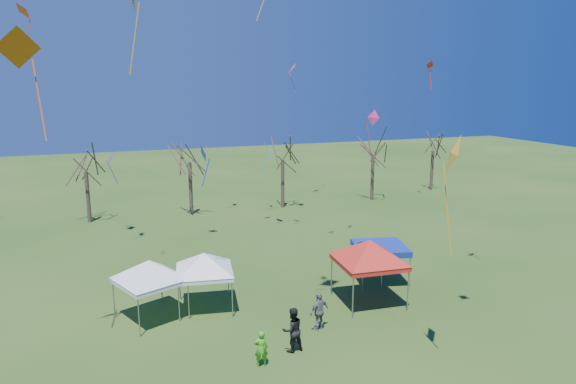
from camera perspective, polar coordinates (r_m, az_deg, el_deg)
name	(u,v)px	position (r m, az deg, el deg)	size (l,w,h in m)	color
ground	(332,335)	(24.57, 4.90, -15.57)	(140.00, 140.00, 0.00)	#264717
tree_1	(84,153)	(44.72, -21.70, 4.06)	(3.42, 3.42, 7.54)	#3D2D21
tree_2	(189,143)	(44.90, -10.97, 5.37)	(3.71, 3.71, 8.18)	#3D2D21
tree_3	(283,142)	(46.64, -0.61, 5.57)	(3.59, 3.59, 7.91)	#3D2D21
tree_4	(374,139)	(50.44, 9.51, 5.88)	(3.58, 3.58, 7.89)	#3D2D21
tree_5	(434,137)	(56.70, 15.90, 5.92)	(3.39, 3.39, 7.46)	#3D2D21
tent_white_west	(149,264)	(25.81, -15.20, -7.76)	(3.67, 3.67, 3.49)	gray
tent_white_mid	(204,257)	(26.40, -9.34, -7.11)	(3.86, 3.86, 3.44)	gray
tent_red	(370,244)	(26.85, 9.06, -5.78)	(4.51, 4.51, 3.99)	gray
tent_blue	(380,248)	(30.10, 10.20, -6.15)	(3.44, 3.44, 2.24)	gray
person_grey	(319,311)	(24.64, 3.49, -13.07)	(1.08, 0.45, 1.85)	slate
person_dark	(292,330)	(22.80, 0.50, -15.05)	(0.96, 0.75, 1.98)	black
person_green	(261,348)	(21.87, -3.01, -16.97)	(0.57, 0.37, 1.55)	green
kite_5	(452,154)	(19.57, 17.78, 3.99)	(1.12, 1.52, 4.70)	#FFAE1A
kite_14	(18,48)	(21.49, -27.82, 13.98)	(1.67, 1.20, 4.15)	#DC580B
kite_17	(373,119)	(31.29, 9.40, 8.03)	(0.63, 1.01, 3.03)	#DA306C
kite_1	(204,154)	(24.29, -9.31, 4.18)	(0.45, 0.87, 1.96)	blue
kite_13	(111,158)	(39.77, -19.07, 3.59)	(0.72, 1.01, 2.48)	#5E18AC
kite_12	(430,66)	(50.35, 15.48, 13.37)	(0.91, 0.56, 2.73)	red
kite_19	(293,68)	(42.71, 0.51, 13.62)	(0.79, 1.01, 2.37)	#F63673
kite_2	(23,10)	(40.90, -27.33, 17.49)	(1.43, 1.58, 3.14)	red
kite_22	(266,147)	(44.85, -2.49, 5.06)	(0.93, 0.99, 2.99)	#0EBDD2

